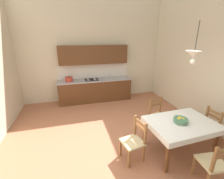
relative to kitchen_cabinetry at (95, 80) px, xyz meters
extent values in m
cube|color=#AD6B4C|center=(0.02, -2.92, -0.91)|extent=(6.15, 6.99, 0.10)
cube|color=beige|center=(0.02, 0.33, 1.25)|extent=(6.15, 0.12, 4.21)
cube|color=#56331C|center=(0.01, -0.04, -0.43)|extent=(2.86, 0.60, 0.86)
cube|color=#9E9EA3|center=(0.01, -0.05, 0.02)|extent=(2.89, 0.63, 0.04)
cube|color=silver|center=(0.01, 0.26, 0.32)|extent=(2.86, 0.01, 0.55)
cube|color=#56331C|center=(0.01, 0.09, 0.99)|extent=(2.63, 0.34, 0.70)
cube|color=black|center=(0.01, -0.31, -0.81)|extent=(2.82, 0.02, 0.09)
cylinder|color=silver|center=(0.65, -0.04, 0.04)|extent=(0.34, 0.34, 0.02)
cylinder|color=silver|center=(0.65, 0.10, 0.15)|extent=(0.02, 0.02, 0.22)
cube|color=black|center=(-0.14, -0.04, 0.05)|extent=(0.52, 0.42, 0.01)
cylinder|color=silver|center=(-0.27, -0.14, 0.06)|extent=(0.11, 0.11, 0.01)
cylinder|color=silver|center=(-0.01, -0.14, 0.06)|extent=(0.11, 0.11, 0.01)
cylinder|color=silver|center=(-0.27, 0.06, 0.06)|extent=(0.11, 0.11, 0.01)
cylinder|color=silver|center=(-0.01, 0.06, 0.06)|extent=(0.11, 0.11, 0.01)
cylinder|color=#B2382D|center=(-0.99, -0.06, 0.12)|extent=(0.28, 0.28, 0.15)
cylinder|color=#B2382D|center=(-0.99, -0.06, 0.20)|extent=(0.29, 0.29, 0.02)
sphere|color=black|center=(-0.99, -0.06, 0.23)|extent=(0.04, 0.04, 0.04)
cube|color=brown|center=(1.36, -3.46, -0.12)|extent=(1.43, 1.04, 0.02)
cube|color=brown|center=(0.75, -3.91, -0.49)|extent=(0.07, 0.07, 0.73)
cube|color=brown|center=(2.01, -3.85, -0.49)|extent=(0.07, 0.07, 0.73)
cube|color=brown|center=(0.71, -3.06, -0.49)|extent=(0.07, 0.07, 0.73)
cube|color=brown|center=(1.97, -3.00, -0.49)|extent=(0.07, 0.07, 0.73)
cube|color=white|center=(1.36, -3.46, -0.10)|extent=(1.49, 1.10, 0.00)
cube|color=white|center=(1.39, -3.97, -0.17)|extent=(1.44, 0.08, 0.12)
cube|color=white|center=(1.34, -2.94, -0.17)|extent=(1.44, 0.08, 0.12)
cube|color=white|center=(0.64, -3.49, -0.17)|extent=(0.06, 1.03, 0.12)
cube|color=white|center=(2.08, -3.42, -0.17)|extent=(0.06, 1.03, 0.12)
cube|color=#D1BC89|center=(1.35, -2.62, -0.43)|extent=(0.50, 0.50, 0.04)
cube|color=olive|center=(1.56, -2.76, -0.65)|extent=(0.05, 0.05, 0.41)
cube|color=olive|center=(1.21, -2.84, -0.65)|extent=(0.05, 0.05, 0.41)
cube|color=olive|center=(1.49, -2.41, -0.39)|extent=(0.05, 0.05, 0.93)
cube|color=olive|center=(1.14, -2.49, -0.39)|extent=(0.05, 0.05, 0.93)
cube|color=olive|center=(1.31, -2.45, -0.01)|extent=(0.32, 0.09, 0.07)
cube|color=olive|center=(1.31, -2.45, -0.12)|extent=(0.32, 0.09, 0.07)
cube|color=#D1BC89|center=(2.47, -3.42, -0.43)|extent=(0.43, 0.43, 0.04)
cube|color=olive|center=(2.64, -3.23, -0.65)|extent=(0.04, 0.04, 0.41)
cube|color=olive|center=(2.28, -3.24, -0.39)|extent=(0.04, 0.04, 0.93)
cube|color=olive|center=(2.29, -3.60, -0.39)|extent=(0.04, 0.04, 0.93)
cube|color=olive|center=(2.29, -3.42, -0.01)|extent=(0.03, 0.32, 0.07)
cube|color=olive|center=(2.29, -3.42, -0.12)|extent=(0.03, 0.32, 0.07)
cube|color=#D1BC89|center=(1.37, -4.30, -0.43)|extent=(0.46, 0.46, 0.04)
cube|color=olive|center=(1.21, -4.10, -0.65)|extent=(0.05, 0.05, 0.41)
cube|color=olive|center=(1.57, -4.14, -0.65)|extent=(0.05, 0.05, 0.41)
cube|color=olive|center=(1.17, -4.46, -0.39)|extent=(0.05, 0.05, 0.93)
cube|color=#D1BC89|center=(0.23, -3.42, -0.43)|extent=(0.49, 0.49, 0.04)
cube|color=olive|center=(0.08, -3.63, -0.65)|extent=(0.05, 0.05, 0.41)
cube|color=olive|center=(0.02, -3.28, -0.65)|extent=(0.05, 0.05, 0.41)
cube|color=olive|center=(0.44, -3.56, -0.39)|extent=(0.05, 0.05, 0.93)
cube|color=olive|center=(0.37, -3.21, -0.39)|extent=(0.05, 0.05, 0.93)
cube|color=olive|center=(0.40, -3.39, -0.01)|extent=(0.08, 0.32, 0.07)
cube|color=olive|center=(0.40, -3.39, -0.12)|extent=(0.08, 0.32, 0.07)
cylinder|color=#4C7F5B|center=(1.32, -3.46, -0.09)|extent=(0.17, 0.17, 0.02)
cylinder|color=#4C7F5B|center=(1.32, -3.46, -0.04)|extent=(0.30, 0.30, 0.07)
sphere|color=gold|center=(1.27, -3.45, -0.03)|extent=(0.09, 0.09, 0.09)
sphere|color=gold|center=(1.38, -3.48, -0.04)|extent=(0.08, 0.08, 0.08)
sphere|color=gold|center=(1.32, -3.43, -0.03)|extent=(0.10, 0.10, 0.10)
cylinder|color=black|center=(1.44, -3.39, 1.67)|extent=(0.01, 0.01, 0.57)
cone|color=silver|center=(1.44, -3.39, 1.34)|extent=(0.32, 0.32, 0.14)
sphere|color=white|center=(1.44, -3.39, 1.20)|extent=(0.11, 0.11, 0.11)
camera|label=1|loc=(-0.88, -5.87, 1.68)|focal=24.50mm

